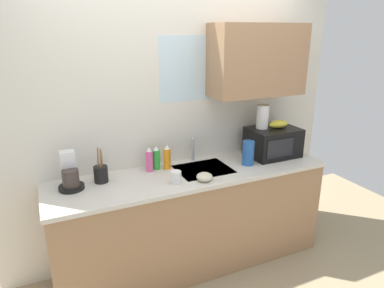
{
  "coord_description": "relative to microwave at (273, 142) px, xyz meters",
  "views": [
    {
      "loc": [
        -1.13,
        -2.46,
        2.05
      ],
      "look_at": [
        0.0,
        0.0,
        1.15
      ],
      "focal_mm": 32.4,
      "sensor_mm": 36.0,
      "label": 1
    }
  ],
  "objects": [
    {
      "name": "kitchen_wall_assembly",
      "position": [
        -0.74,
        0.26,
        0.31
      ],
      "size": [
        3.17,
        0.42,
        2.5
      ],
      "color": "silver",
      "rests_on": "ground"
    },
    {
      "name": "counter_unit",
      "position": [
        -0.86,
        -0.05,
        -0.58
      ],
      "size": [
        2.4,
        0.63,
        0.9
      ],
      "color": "#9E7551",
      "rests_on": "ground"
    },
    {
      "name": "sink_faucet",
      "position": [
        -0.75,
        0.19,
        -0.03
      ],
      "size": [
        0.03,
        0.03,
        0.22
      ],
      "primitive_type": "cylinder",
      "color": "#B2B5BA",
      "rests_on": "counter_unit"
    },
    {
      "name": "microwave",
      "position": [
        0.0,
        0.0,
        0.0
      ],
      "size": [
        0.46,
        0.35,
        0.27
      ],
      "color": "black",
      "rests_on": "counter_unit"
    },
    {
      "name": "banana_bunch",
      "position": [
        0.05,
        0.0,
        0.17
      ],
      "size": [
        0.2,
        0.11,
        0.07
      ],
      "primitive_type": "ellipsoid",
      "color": "gold",
      "rests_on": "microwave"
    },
    {
      "name": "paper_towel_roll",
      "position": [
        -0.1,
        0.05,
        0.24
      ],
      "size": [
        0.11,
        0.11,
        0.22
      ],
      "primitive_type": "cylinder",
      "color": "white",
      "rests_on": "microwave"
    },
    {
      "name": "coffee_maker",
      "position": [
        -1.83,
        0.06,
        -0.03
      ],
      "size": [
        0.19,
        0.21,
        0.28
      ],
      "color": "black",
      "rests_on": "counter_unit"
    },
    {
      "name": "dish_soap_bottle_orange",
      "position": [
        -1.03,
        0.11,
        -0.03
      ],
      "size": [
        0.06,
        0.06,
        0.22
      ],
      "color": "orange",
      "rests_on": "counter_unit"
    },
    {
      "name": "dish_soap_bottle_green",
      "position": [
        -1.11,
        0.15,
        -0.04
      ],
      "size": [
        0.06,
        0.06,
        0.21
      ],
      "color": "green",
      "rests_on": "counter_unit"
    },
    {
      "name": "dish_soap_bottle_pink",
      "position": [
        -1.18,
        0.13,
        -0.04
      ],
      "size": [
        0.06,
        0.06,
        0.21
      ],
      "color": "#E55999",
      "rests_on": "counter_unit"
    },
    {
      "name": "cereal_canister",
      "position": [
        -0.34,
        -0.1,
        -0.03
      ],
      "size": [
        0.1,
        0.1,
        0.22
      ],
      "primitive_type": "cylinder",
      "color": "#2659A5",
      "rests_on": "counter_unit"
    },
    {
      "name": "mug_white",
      "position": [
        -1.07,
        -0.19,
        -0.09
      ],
      "size": [
        0.08,
        0.08,
        0.09
      ],
      "primitive_type": "cylinder",
      "color": "white",
      "rests_on": "counter_unit"
    },
    {
      "name": "utensil_crock",
      "position": [
        -1.6,
        0.07,
        -0.06
      ],
      "size": [
        0.11,
        0.11,
        0.29
      ],
      "color": "black",
      "rests_on": "counter_unit"
    },
    {
      "name": "small_bowl",
      "position": [
        -0.85,
        -0.25,
        -0.1
      ],
      "size": [
        0.13,
        0.13,
        0.06
      ],
      "primitive_type": "ellipsoid",
      "color": "beige",
      "rests_on": "counter_unit"
    }
  ]
}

